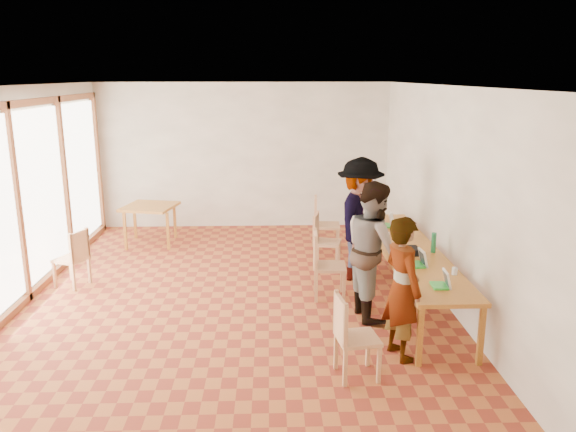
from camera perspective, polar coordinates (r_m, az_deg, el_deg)
name	(u,v)px	position (r m, az deg, el deg)	size (l,w,h in m)	color
ground	(234,298)	(8.26, -5.48, -8.25)	(8.00, 8.00, 0.00)	#A75528
wall_back	(244,156)	(11.75, -4.50, 6.09)	(6.00, 0.10, 3.00)	white
wall_front	(195,318)	(4.01, -9.40, -10.16)	(6.00, 0.10, 3.00)	white
wall_right	(446,195)	(8.18, 15.74, 2.06)	(0.10, 8.00, 3.00)	white
window_wall	(15,198)	(8.54, -25.98, 1.65)	(0.10, 8.00, 3.00)	white
ceiling	(229,84)	(7.64, -6.02, 13.19)	(6.00, 8.00, 0.04)	white
communal_table	(409,252)	(8.15, 12.22, -3.56)	(0.80, 4.00, 0.75)	#BE7E2A
side_table	(150,210)	(10.90, -13.86, 0.65)	(0.90, 0.90, 0.75)	#BE7E2A
chair_near	(349,328)	(6.02, 6.21, -11.27)	(0.48, 0.48, 0.49)	tan
chair_mid	(322,258)	(8.05, 3.52, -4.25)	(0.48, 0.48, 0.52)	tan
chair_far	(321,235)	(9.31, 3.41, -1.94)	(0.51, 0.51, 0.49)	tan
chair_empty	(321,218)	(10.20, 3.38, -0.23)	(0.50, 0.50, 0.53)	tan
chair_spare	(75,252)	(9.05, -20.80, -3.47)	(0.54, 0.54, 0.47)	tan
person_near	(402,288)	(6.44, 11.53, -7.20)	(0.60, 0.40, 1.65)	gray
person_mid	(374,250)	(7.45, 8.72, -3.41)	(0.89, 0.69, 1.82)	gray
person_far	(360,220)	(8.74, 7.28, -0.37)	(1.25, 0.72, 1.93)	gray
laptop_near	(443,282)	(6.78, 15.46, -6.51)	(0.21, 0.25, 0.20)	green
laptop_mid	(419,261)	(7.44, 13.19, -4.49)	(0.24, 0.27, 0.21)	green
laptop_far	(389,223)	(9.23, 10.19, -0.68)	(0.30, 0.31, 0.22)	green
yellow_mug	(377,215)	(9.75, 9.00, 0.08)	(0.12, 0.12, 0.09)	yellow
green_bottle	(434,243)	(8.00, 14.58, -2.64)	(0.07, 0.07, 0.28)	#227A45
clear_glass	(455,271)	(7.23, 16.57, -5.38)	(0.07, 0.07, 0.09)	silver
condiment_cup	(387,234)	(8.68, 10.01, -1.83)	(0.08, 0.08, 0.06)	white
pink_phone	(391,251)	(7.93, 10.44, -3.56)	(0.05, 0.10, 0.01)	#F34385
black_pouch	(413,251)	(7.90, 12.55, -3.46)	(0.16, 0.26, 0.09)	black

